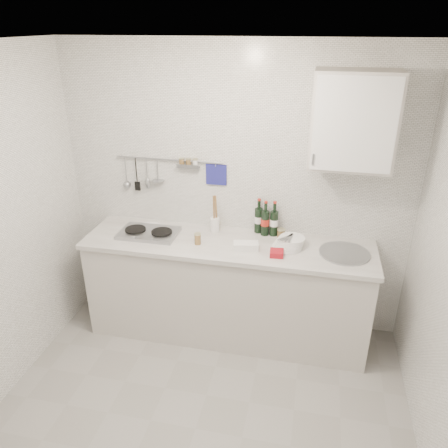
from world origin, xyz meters
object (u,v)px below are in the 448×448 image
(plate_stack_hob, at_px, (147,230))
(utensil_crock, at_px, (215,223))
(plate_stack_sink, at_px, (289,243))
(wall_cabinet, at_px, (353,121))
(wine_bottles, at_px, (266,218))

(plate_stack_hob, xyz_separation_m, utensil_crock, (0.58, 0.13, 0.07))
(plate_stack_hob, height_order, plate_stack_sink, plate_stack_sink)
(plate_stack_hob, distance_m, plate_stack_sink, 1.25)
(wall_cabinet, bearing_deg, utensil_crock, 176.25)
(wall_cabinet, bearing_deg, plate_stack_hob, -177.82)
(wall_cabinet, bearing_deg, wine_bottles, 170.04)
(wall_cabinet, distance_m, plate_stack_hob, 1.92)
(wall_cabinet, relative_size, utensil_crock, 2.04)
(wine_bottles, distance_m, utensil_crock, 0.45)
(wall_cabinet, xyz_separation_m, plate_stack_sink, (-0.39, -0.10, -0.99))
(wine_bottles, bearing_deg, plate_stack_sink, -42.66)
(plate_stack_hob, height_order, wine_bottles, wine_bottles)
(utensil_crock, bearing_deg, wine_bottles, 4.97)
(plate_stack_hob, relative_size, utensil_crock, 0.86)
(wall_cabinet, distance_m, wine_bottles, 1.07)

